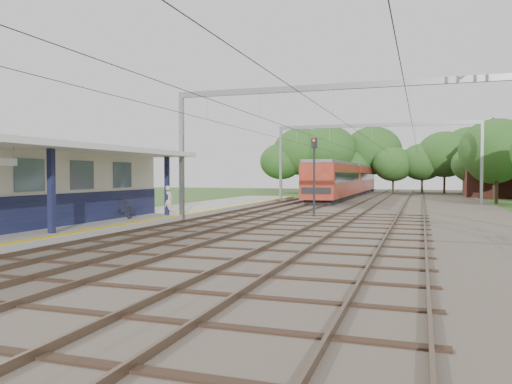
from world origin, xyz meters
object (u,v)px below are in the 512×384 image
at_px(person, 168,200).
at_px(train, 347,179).
at_px(bicycle, 123,209).
at_px(signal_post, 314,166).

height_order(person, train, train).
relative_size(bicycle, signal_post, 0.35).
distance_m(person, train, 32.01).
xyz_separation_m(train, signal_post, (1.85, -27.03, 1.00)).
distance_m(bicycle, train, 34.75).
relative_size(person, signal_post, 0.34).
bearing_deg(bicycle, signal_post, -28.29).
bearing_deg(bicycle, train, 10.66).
bearing_deg(signal_post, person, -147.38).
xyz_separation_m(bicycle, train, (6.52, 34.11, 1.21)).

